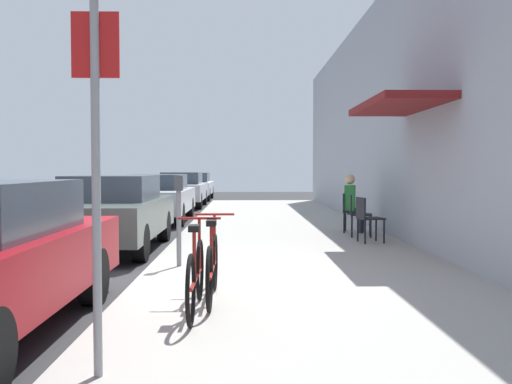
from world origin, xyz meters
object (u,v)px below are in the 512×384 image
object	(u,v)px
bicycle_1	(212,267)
cafe_chair_2	(350,210)
bicycle_0	(196,276)
seated_patron_2	(353,201)
parked_car_2	(158,197)
parked_car_4	(193,186)
parking_meter	(179,214)
parked_car_3	(182,189)
cafe_chair_1	(357,213)
cafe_chair_0	(367,216)
street_sign	(96,154)
parked_car_1	(112,211)

from	to	relation	value
bicycle_1	cafe_chair_2	bearing A→B (deg)	67.33
bicycle_0	seated_patron_2	distance (m)	7.56
parked_car_2	parked_car_4	bearing A→B (deg)	90.00
parking_meter	bicycle_0	bearing A→B (deg)	-79.97
cafe_chair_2	seated_patron_2	xyz separation A→B (m)	(0.06, -0.02, 0.19)
parked_car_3	bicycle_0	world-z (taller)	parked_car_3
parked_car_3	parking_meter	distance (m)	14.67
parked_car_4	cafe_chair_1	xyz separation A→B (m)	(4.86, -16.32, -0.08)
cafe_chair_2	cafe_chair_1	bearing A→B (deg)	-90.10
parked_car_2	seated_patron_2	size ratio (longest dim) A/B	3.41
parked_car_2	parked_car_4	xyz separation A→B (m)	(0.00, 11.63, -0.02)
cafe_chair_0	street_sign	bearing A→B (deg)	-115.76
parked_car_3	cafe_chair_2	size ratio (longest dim) A/B	5.06
cafe_chair_0	seated_patron_2	bearing A→B (deg)	88.04
parked_car_4	parked_car_3	bearing A→B (deg)	-90.00
parked_car_1	cafe_chair_2	world-z (taller)	parked_car_1
cafe_chair_2	parked_car_4	bearing A→B (deg)	107.42
parking_meter	seated_patron_2	bearing A→B (deg)	52.09
parked_car_4	street_sign	bearing A→B (deg)	-86.45
parked_car_3	cafe_chair_1	size ratio (longest dim) A/B	5.06
cafe_chair_1	seated_patron_2	bearing A→B (deg)	85.83
parked_car_3	street_sign	xyz separation A→B (m)	(1.50, -18.97, 0.91)
cafe_chair_0	parked_car_2	bearing A→B (deg)	130.85
cafe_chair_1	cafe_chair_2	world-z (taller)	same
seated_patron_2	parked_car_2	bearing A→B (deg)	141.81
parked_car_1	cafe_chair_1	bearing A→B (deg)	11.81
parked_car_2	cafe_chair_1	size ratio (longest dim) A/B	5.06
parked_car_2	parked_car_3	world-z (taller)	parked_car_3
cafe_chair_1	parked_car_3	bearing A→B (deg)	113.66
cafe_chair_1	cafe_chair_2	xyz separation A→B (m)	(0.00, 0.83, 0.00)
bicycle_0	cafe_chair_2	distance (m)	7.55
parking_meter	cafe_chair_1	xyz separation A→B (m)	(3.31, 3.50, -0.26)
parked_car_4	seated_patron_2	size ratio (longest dim) A/B	3.41
parked_car_1	bicycle_0	xyz separation A→B (m)	(2.02, -5.14, -0.25)
cafe_chair_0	cafe_chair_2	world-z (taller)	same
parked_car_4	street_sign	world-z (taller)	street_sign
parked_car_2	bicycle_1	world-z (taller)	parked_car_2
cafe_chair_0	cafe_chair_1	distance (m)	0.93
parked_car_4	bicycle_0	world-z (taller)	parked_car_4
bicycle_0	cafe_chair_0	size ratio (longest dim) A/B	1.97
street_sign	cafe_chair_1	bearing A→B (deg)	66.94
parked_car_4	cafe_chair_2	bearing A→B (deg)	-72.58
bicycle_1	parking_meter	bearing A→B (deg)	105.82
parked_car_1	bicycle_0	world-z (taller)	parked_car_1
seated_patron_2	parking_meter	bearing A→B (deg)	-127.91
parked_car_2	cafe_chair_1	xyz separation A→B (m)	(4.86, -4.68, -0.10)
parking_meter	cafe_chair_2	xyz separation A→B (m)	(3.31, 4.34, -0.26)
bicycle_0	cafe_chair_2	size ratio (longest dim) A/B	1.97
parked_car_2	street_sign	size ratio (longest dim) A/B	1.69
parked_car_3	parked_car_4	distance (m)	5.23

